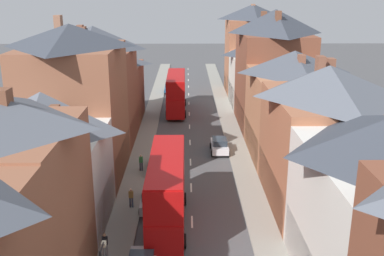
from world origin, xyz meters
name	(u,v)px	position (x,y,z in m)	size (l,w,h in m)	color
pavement_left	(146,136)	(-5.10, 38.00, 0.07)	(2.20, 104.00, 0.14)	gray
pavement_right	(233,136)	(5.10, 38.00, 0.07)	(2.20, 104.00, 0.14)	gray
centre_line_dashes	(190,142)	(0.00, 36.00, 0.01)	(0.14, 97.80, 0.01)	silver
terrace_row_left	(49,148)	(-10.19, 18.29, 5.80)	(8.00, 62.72, 14.37)	#A36042
terrace_row_right	(303,112)	(10.18, 27.07, 5.93)	(8.00, 79.16, 14.29)	brown
double_decker_bus_lead	(167,190)	(-1.81, 17.50, 2.82)	(2.74, 10.80, 5.30)	#B70F0F
double_decker_bus_mid_street	(176,92)	(-1.81, 49.15, 2.82)	(2.74, 10.80, 5.30)	#B70F0F
car_near_silver	(153,197)	(-3.10, 20.47, 0.83)	(1.90, 4.60, 1.65)	#B7BABF
car_parked_right_a	(220,145)	(3.10, 32.78, 0.80)	(1.90, 3.92, 1.59)	silver
car_mid_black	(158,162)	(-3.10, 28.04, 0.80)	(1.90, 4.57, 1.57)	#B7BABF
car_parked_left_b	(170,87)	(-3.10, 61.66, 0.83)	(1.90, 4.37, 1.65)	#236093
pedestrian_mid_left	(105,243)	(-5.64, 13.45, 1.03)	(0.36, 0.22, 1.61)	gray
pedestrian_mid_right	(131,197)	(-4.75, 20.14, 1.03)	(0.36, 0.22, 1.61)	#3D4256
pedestrian_far_left	(141,162)	(-4.68, 27.56, 1.03)	(0.36, 0.22, 1.61)	#3D4256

